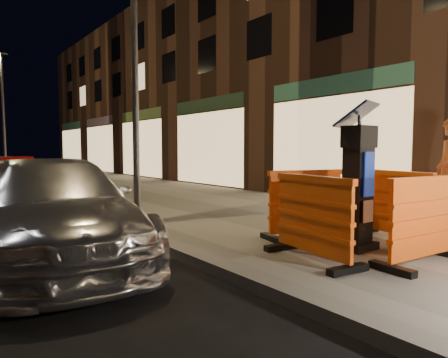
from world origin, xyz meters
TOP-DOWN VIEW (x-y plane):
  - ground_plane at (0.00, 0.00)m, footprint 120.00×120.00m
  - sidewalk at (3.00, 0.00)m, footprint 6.00×60.00m
  - kerb at (0.00, 0.00)m, footprint 0.30×60.00m
  - parking_kiosk at (1.92, -0.64)m, footprint 0.71×0.71m
  - barrier_front at (1.92, -1.59)m, footprint 1.44×0.69m
  - barrier_back at (1.92, 0.31)m, footprint 1.48×0.87m
  - barrier_kerbside at (0.97, -0.64)m, footprint 0.76×1.46m
  - barrier_bldgside at (2.87, -0.64)m, footprint 0.85×1.48m
  - car_silver at (-1.47, 2.07)m, footprint 2.51×5.09m
  - car_red at (-1.14, 8.36)m, footprint 1.88×4.23m
  - street_lamp_mid at (0.25, 3.00)m, footprint 0.12×0.12m
  - street_lamp_far at (0.25, 18.00)m, footprint 0.12×0.12m

SIDE VIEW (x-z plane):
  - ground_plane at x=0.00m, z-range 0.00..0.00m
  - car_silver at x=-1.47m, z-range -0.71..0.71m
  - car_red at x=-1.14m, z-range -0.68..0.68m
  - sidewalk at x=3.00m, z-range 0.00..0.15m
  - kerb at x=0.00m, z-range 0.00..0.15m
  - barrier_front at x=1.92m, z-range 0.15..1.23m
  - barrier_back at x=1.92m, z-range 0.15..1.23m
  - barrier_kerbside at x=0.97m, z-range 0.15..1.23m
  - barrier_bldgside at x=2.87m, z-range 0.15..1.23m
  - parking_kiosk at x=1.92m, z-range 0.15..2.09m
  - street_lamp_mid at x=0.25m, z-range 0.15..6.15m
  - street_lamp_far at x=0.25m, z-range 0.15..6.15m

